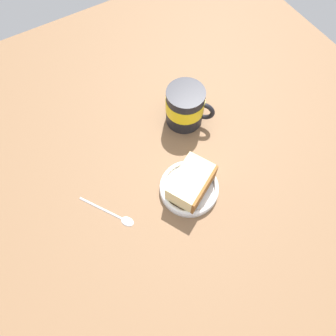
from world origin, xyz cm
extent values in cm
cube|color=brown|center=(0.00, 0.00, -1.29)|extent=(123.18, 123.18, 2.57)
cylinder|color=white|center=(-7.61, 0.76, 0.57)|extent=(13.35, 13.35, 1.14)
torus|color=white|center=(-7.61, 0.76, 1.61)|extent=(13.23, 13.23, 0.95)
cube|color=brown|center=(-7.61, 0.76, 1.44)|extent=(10.62, 12.35, 0.60)
cube|color=beige|center=(-7.61, 0.76, 4.31)|extent=(10.62, 12.35, 5.15)
cube|color=brown|center=(-10.71, -0.88, 4.31)|extent=(5.48, 9.62, 5.15)
cylinder|color=black|center=(9.54, -8.68, 5.15)|extent=(9.19, 9.19, 10.29)
cylinder|color=yellow|center=(9.54, -8.68, 6.04)|extent=(9.38, 9.38, 3.92)
cylinder|color=black|center=(9.54, -8.68, 7.71)|extent=(8.09, 8.09, 0.40)
torus|color=black|center=(6.13, -11.76, 5.15)|extent=(4.92, 4.60, 5.63)
ellipsoid|color=silver|center=(-7.06, 16.26, 0.40)|extent=(3.61, 3.31, 0.80)
cylinder|color=silver|center=(-1.30, 20.00, 0.25)|extent=(9.28, 6.27, 0.50)
camera|label=1|loc=(-28.08, 18.51, 64.77)|focal=32.77mm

